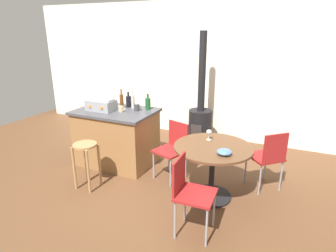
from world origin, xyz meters
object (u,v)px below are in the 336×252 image
at_px(bottle_1, 129,101).
at_px(bottle_2, 148,103).
at_px(kitchen_island, 117,137).
at_px(dining_table, 212,159).
at_px(folding_chair_left, 173,146).
at_px(toolbox, 101,105).
at_px(cup_0, 108,101).
at_px(cup_2, 137,107).
at_px(folding_chair_far, 268,156).
at_px(wooden_stool, 86,156).
at_px(wine_glass, 209,132).
at_px(wood_stove, 200,120).
at_px(bottle_0, 122,101).
at_px(serving_bowl, 224,152).
at_px(folding_chair_near, 189,190).
at_px(bottle_3, 133,101).
at_px(cup_1, 121,109).

relative_size(bottle_1, bottle_2, 0.99).
height_order(kitchen_island, bottle_2, bottle_2).
bearing_deg(dining_table, folding_chair_left, 156.18).
bearing_deg(folding_chair_left, bottle_1, 159.89).
height_order(toolbox, bottle_1, bottle_1).
distance_m(cup_0, cup_2, 0.70).
relative_size(dining_table, cup_0, 8.00).
bearing_deg(folding_chair_far, wooden_stool, -157.16).
bearing_deg(bottle_2, folding_chair_far, -4.43).
xyz_separation_m(cup_0, wine_glass, (1.96, -0.48, -0.13)).
xyz_separation_m(folding_chair_far, cup_0, (-2.71, 0.18, 0.45)).
bearing_deg(toolbox, wood_stove, 48.10).
xyz_separation_m(kitchen_island, bottle_0, (0.02, 0.16, 0.58)).
bearing_deg(kitchen_island, serving_bowl, -16.87).
bearing_deg(toolbox, cup_0, 111.06).
bearing_deg(bottle_2, folding_chair_near, -48.62).
height_order(wooden_stool, dining_table, dining_table).
distance_m(bottle_1, serving_bowl, 2.03).
relative_size(kitchen_island, wine_glass, 8.76).
xyz_separation_m(kitchen_island, bottle_3, (0.19, 0.23, 0.57)).
xyz_separation_m(wooden_stool, dining_table, (1.66, 0.47, 0.08)).
xyz_separation_m(cup_0, cup_1, (0.48, -0.32, -0.01)).
xyz_separation_m(dining_table, folding_chair_left, (-0.68, 0.30, -0.06)).
relative_size(toolbox, bottle_3, 1.44).
relative_size(folding_chair_far, wood_stove, 0.41).
bearing_deg(wood_stove, wooden_stool, -114.13).
relative_size(dining_table, folding_chair_near, 1.15).
bearing_deg(folding_chair_near, bottle_3, 137.40).
distance_m(bottle_1, cup_0, 0.44).
xyz_separation_m(wooden_stool, folding_chair_left, (0.97, 0.77, 0.02)).
relative_size(toolbox, bottle_1, 1.74).
relative_size(folding_chair_near, bottle_3, 2.83).
relative_size(cup_0, cup_1, 1.05).
height_order(folding_chair_near, toolbox, toolbox).
bearing_deg(bottle_3, kitchen_island, -129.53).
relative_size(folding_chair_near, cup_0, 6.96).
distance_m(kitchen_island, bottle_0, 0.60).
height_order(folding_chair_near, bottle_2, bottle_2).
bearing_deg(serving_bowl, kitchen_island, 163.13).
relative_size(toolbox, bottle_0, 1.40).
bearing_deg(bottle_3, wooden_stool, -96.22).
relative_size(kitchen_island, dining_table, 1.26).
height_order(cup_1, serving_bowl, cup_1).
xyz_separation_m(wooden_stool, serving_bowl, (1.84, 0.27, 0.29)).
xyz_separation_m(folding_chair_near, bottle_3, (-1.51, 1.38, 0.51)).
distance_m(bottle_0, cup_0, 0.40).
bearing_deg(toolbox, folding_chair_near, -29.14).
distance_m(bottle_2, cup_1, 0.44).
height_order(cup_1, wine_glass, cup_1).
bearing_deg(cup_0, bottle_0, -19.56).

